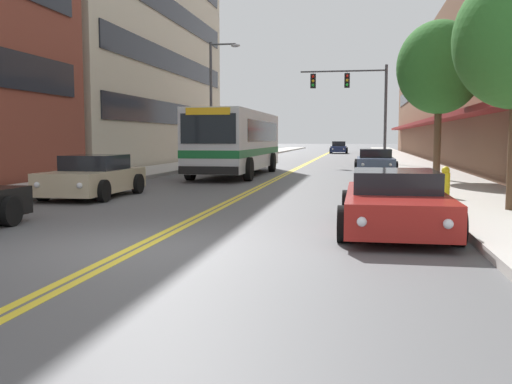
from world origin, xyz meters
TOP-DOWN VIEW (x-y plane):
  - ground_plane at (0.00, 37.00)m, footprint 240.00×240.00m
  - sidewalk_left at (-7.03, 37.00)m, footprint 3.06×106.00m
  - sidewalk_right at (7.03, 37.00)m, footprint 3.06×106.00m
  - centre_line at (0.00, 37.00)m, footprint 0.34×106.00m
  - storefront_row_right at (12.79, 37.00)m, footprint 9.10×68.00m
  - city_bus at (-2.23, 18.26)m, footprint 2.83×10.86m
  - car_white_parked_left_mid at (-4.32, 30.82)m, footprint 2.06×4.75m
  - car_beige_parked_left_far at (-4.41, 7.37)m, footprint 2.05×4.26m
  - car_red_parked_right_foreground at (4.29, 2.53)m, footprint 2.12×4.85m
  - car_slate_blue_parked_right_mid at (4.43, 21.46)m, footprint 2.12×4.47m
  - car_navy_moving_lead at (1.31, 57.38)m, footprint 1.98×4.22m
  - traffic_signal_mast at (3.34, 28.49)m, footprint 5.52×0.38m
  - street_lamp_left_far at (-5.05, 24.96)m, footprint 1.89×0.28m
  - street_tree_right_mid at (6.64, 14.78)m, footprint 3.32×3.32m
  - fire_hydrant at (5.95, 7.53)m, footprint 0.33×0.25m

SIDE VIEW (x-z plane):
  - ground_plane at x=0.00m, z-range 0.00..0.00m
  - centre_line at x=0.00m, z-range 0.00..0.01m
  - sidewalk_left at x=-7.03m, z-range 0.00..0.16m
  - sidewalk_right at x=7.03m, z-range 0.00..0.16m
  - car_red_parked_right_foreground at x=4.29m, z-range -0.02..1.15m
  - car_slate_blue_parked_right_mid at x=4.43m, z-range -0.03..1.19m
  - fire_hydrant at x=5.95m, z-range 0.16..1.02m
  - car_beige_parked_left_far at x=-4.41m, z-range -0.04..1.24m
  - car_white_parked_left_mid at x=-4.32m, z-range -0.04..1.30m
  - car_navy_moving_lead at x=1.31m, z-range -0.06..1.33m
  - city_bus at x=-2.23m, z-range 0.20..3.23m
  - street_lamp_left_far at x=-5.05m, z-range 0.69..8.22m
  - traffic_signal_mast at x=3.34m, z-range 1.34..7.75m
  - street_tree_right_mid at x=6.64m, z-range 1.44..7.67m
  - storefront_row_right at x=12.79m, z-range -0.01..10.37m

